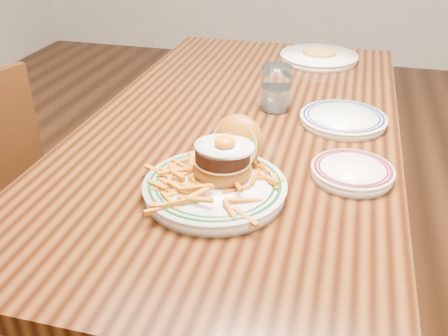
# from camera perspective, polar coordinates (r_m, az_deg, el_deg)

# --- Properties ---
(floor) EXTENTS (6.00, 6.00, 0.00)m
(floor) POSITION_cam_1_polar(r_m,az_deg,el_deg) (1.85, 1.67, -16.28)
(floor) COLOR black
(floor) RESTS_ON ground
(table) EXTENTS (0.85, 1.60, 0.75)m
(table) POSITION_cam_1_polar(r_m,az_deg,el_deg) (1.45, 2.05, 2.23)
(table) COLOR black
(table) RESTS_ON floor
(main_plate) EXTENTS (0.31, 0.32, 0.15)m
(main_plate) POSITION_cam_1_polar(r_m,az_deg,el_deg) (1.06, -0.60, -0.77)
(main_plate) COLOR white
(main_plate) RESTS_ON table
(side_plate) EXTENTS (0.19, 0.19, 0.03)m
(side_plate) POSITION_cam_1_polar(r_m,az_deg,el_deg) (1.16, 14.47, -0.36)
(side_plate) COLOR white
(side_plate) RESTS_ON table
(rear_plate) EXTENTS (0.24, 0.24, 0.03)m
(rear_plate) POSITION_cam_1_polar(r_m,az_deg,el_deg) (1.42, 13.47, 5.51)
(rear_plate) COLOR white
(rear_plate) RESTS_ON table
(water_glass) EXTENTS (0.09, 0.09, 0.13)m
(water_glass) POSITION_cam_1_polar(r_m,az_deg,el_deg) (1.47, 5.95, 8.77)
(water_glass) COLOR white
(water_glass) RESTS_ON table
(far_plate) EXTENTS (0.29, 0.29, 0.05)m
(far_plate) POSITION_cam_1_polar(r_m,az_deg,el_deg) (1.94, 10.79, 12.39)
(far_plate) COLOR white
(far_plate) RESTS_ON table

